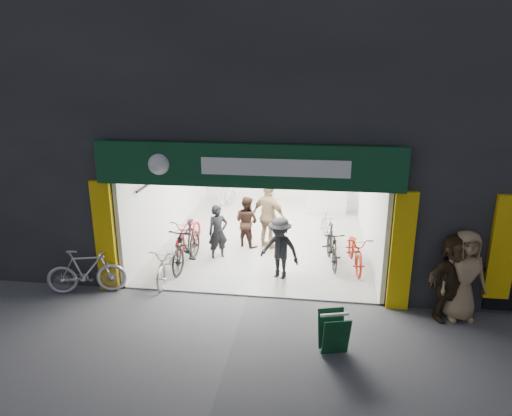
% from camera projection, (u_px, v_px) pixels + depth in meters
% --- Properties ---
extents(ground, '(60.00, 60.00, 0.00)m').
position_uv_depth(ground, '(248.00, 297.00, 10.31)').
color(ground, '#56565B').
rests_on(ground, ground).
extents(building, '(17.00, 10.27, 8.00)m').
position_uv_depth(building, '(303.00, 90.00, 13.63)').
color(building, '#232326').
rests_on(building, ground).
extents(bike_left_front, '(0.66, 1.75, 0.91)m').
position_uv_depth(bike_left_front, '(169.00, 262.00, 11.01)').
color(bike_left_front, '#AFB0B4').
rests_on(bike_left_front, ground).
extents(bike_left_midfront, '(0.70, 2.01, 1.19)m').
position_uv_depth(bike_left_midfront, '(186.00, 246.00, 11.67)').
color(bike_left_midfront, black).
rests_on(bike_left_midfront, ground).
extents(bike_left_midback, '(0.82, 1.87, 0.95)m').
position_uv_depth(bike_left_midback, '(189.00, 233.00, 12.88)').
color(bike_left_midback, maroon).
rests_on(bike_left_midback, ground).
extents(bike_left_back, '(0.77, 1.67, 0.97)m').
position_uv_depth(bike_left_back, '(226.00, 196.00, 16.60)').
color(bike_left_back, silver).
rests_on(bike_left_back, ground).
extents(bike_right_front, '(0.68, 1.76, 1.03)m').
position_uv_depth(bike_right_front, '(332.00, 247.00, 11.81)').
color(bike_right_front, black).
rests_on(bike_right_front, ground).
extents(bike_right_mid, '(0.81, 1.89, 0.96)m').
position_uv_depth(bike_right_mid, '(356.00, 250.00, 11.66)').
color(bike_right_mid, maroon).
rests_on(bike_right_mid, ground).
extents(bike_right_back, '(0.74, 1.59, 0.92)m').
position_uv_depth(bike_right_back, '(327.00, 227.00, 13.38)').
color(bike_right_back, '#A7A7AB').
rests_on(bike_right_back, ground).
extents(parked_bike, '(1.84, 0.94, 1.06)m').
position_uv_depth(parked_bike, '(86.00, 271.00, 10.34)').
color(parked_bike, '#B8B8BD').
rests_on(parked_bike, ground).
extents(customer_a, '(0.65, 0.59, 1.50)m').
position_uv_depth(customer_a, '(218.00, 233.00, 12.14)').
color(customer_a, black).
rests_on(customer_a, ground).
extents(customer_b, '(0.91, 0.84, 1.50)m').
position_uv_depth(customer_b, '(247.00, 222.00, 12.99)').
color(customer_b, '#321D16').
rests_on(customer_b, ground).
extents(customer_c, '(1.17, 0.94, 1.58)m').
position_uv_depth(customer_c, '(280.00, 249.00, 10.94)').
color(customer_c, black).
rests_on(customer_c, ground).
extents(customer_d, '(1.21, 1.00, 1.93)m').
position_uv_depth(customer_d, '(269.00, 216.00, 12.77)').
color(customer_d, '#9C7D5B').
rests_on(customer_d, ground).
extents(pedestrian_near, '(1.03, 0.76, 1.91)m').
position_uv_depth(pedestrian_near, '(463.00, 276.00, 9.16)').
color(pedestrian_near, '#987C58').
rests_on(pedestrian_near, ground).
extents(pedestrian_far, '(1.68, 1.43, 1.82)m').
position_uv_depth(pedestrian_far, '(452.00, 277.00, 9.21)').
color(pedestrian_far, '#362818').
rests_on(pedestrian_far, ground).
extents(sandwich_board, '(0.60, 0.61, 0.76)m').
position_uv_depth(sandwich_board, '(334.00, 332.00, 8.19)').
color(sandwich_board, '#0D361C').
rests_on(sandwich_board, ground).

